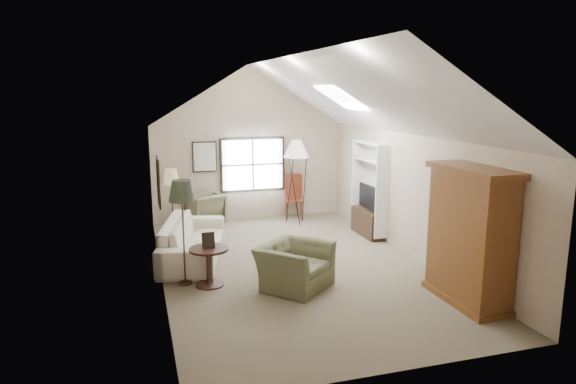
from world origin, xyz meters
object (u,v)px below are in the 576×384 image
object	(u,v)px
sofa	(193,239)
side_chair	(294,197)
coffee_table	(296,268)
side_table	(209,267)
armchair_far	(204,209)
armoire	(470,236)
armchair_near	(295,266)

from	to	relation	value
sofa	side_chair	xyz separation A→B (m)	(2.98, 2.62, 0.18)
coffee_table	side_table	xyz separation A→B (m)	(-1.55, 0.14, 0.13)
coffee_table	armchair_far	bearing A→B (deg)	103.87
armoire	coffee_table	world-z (taller)	armoire
armchair_far	coffee_table	bearing A→B (deg)	82.19
sofa	armchair_near	xyz separation A→B (m)	(1.51, -2.10, -0.01)
sofa	side_chair	world-z (taller)	side_chair
armoire	side_table	size ratio (longest dim) A/B	3.22
sofa	coffee_table	size ratio (longest dim) A/B	3.22
armoire	armchair_far	xyz separation A→B (m)	(-3.43, 6.10, -0.70)
armchair_far	side_chair	size ratio (longest dim) A/B	0.76
armchair_far	side_table	size ratio (longest dim) A/B	1.28
armoire	coffee_table	distance (m)	3.05
armchair_near	coffee_table	distance (m)	0.42
coffee_table	side_table	size ratio (longest dim) A/B	1.24
sofa	coffee_table	world-z (taller)	sofa
coffee_table	side_chair	world-z (taller)	side_chair
armchair_near	side_chair	xyz separation A→B (m)	(1.47, 4.73, 0.20)
coffee_table	side_table	distance (m)	1.56
sofa	armchair_near	world-z (taller)	sofa
armchair_near	coffee_table	world-z (taller)	armchair_near
armchair_near	side_table	world-z (taller)	armchair_near
side_chair	sofa	bearing A→B (deg)	-123.07
armoire	armchair_near	xyz separation A→B (m)	(-2.49, 1.37, -0.72)
sofa	armoire	bearing A→B (deg)	-117.20
armoire	armchair_far	bearing A→B (deg)	119.33
armchair_near	side_chair	bearing A→B (deg)	30.39
sofa	armchair_far	size ratio (longest dim) A/B	3.11
armoire	side_chair	distance (m)	6.21
side_table	armchair_near	bearing A→B (deg)	-19.58
coffee_table	side_table	bearing A→B (deg)	174.94
sofa	side_table	xyz separation A→B (m)	(0.10, -1.60, -0.06)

